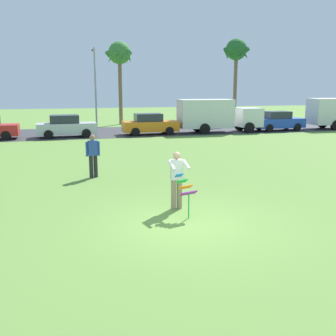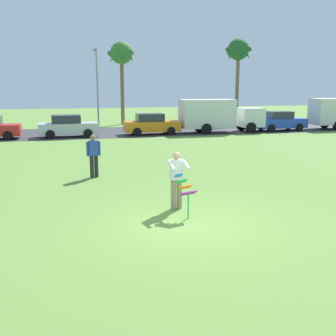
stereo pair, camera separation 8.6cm
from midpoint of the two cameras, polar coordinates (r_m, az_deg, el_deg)
ground_plane at (r=10.66m, az=2.83°, el=-8.15°), size 120.00×120.00×0.00m
road_strip at (r=32.44m, az=-9.07°, el=5.09°), size 120.00×8.00×0.01m
person_kite_flyer at (r=11.75m, az=1.45°, el=-1.44°), size 0.53×0.65×1.73m
kite_held at (r=11.06m, az=2.68°, el=-3.00°), size 0.54×0.71×1.20m
parked_car_silver at (r=29.84m, az=-14.08°, el=5.81°), size 4.26×1.95×1.60m
parked_car_orange at (r=30.51m, az=-2.31°, el=6.27°), size 4.21×1.85×1.60m
parked_truck_white_box at (r=32.00m, az=7.11°, el=7.58°), size 6.74×2.22×2.62m
parked_car_blue at (r=34.49m, az=15.84°, el=6.46°), size 4.25×1.92×1.60m
palm_tree_right_near at (r=39.14m, az=-6.62°, el=15.65°), size 2.58×2.71×7.78m
palm_tree_centre_far at (r=41.63m, az=10.12°, el=15.94°), size 2.58×2.71×8.28m
streetlight_pole at (r=37.05m, az=-10.08°, el=12.03°), size 0.24×1.65×7.00m
person_walker_near at (r=16.20m, az=-10.48°, el=1.92°), size 0.57×0.26×1.73m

